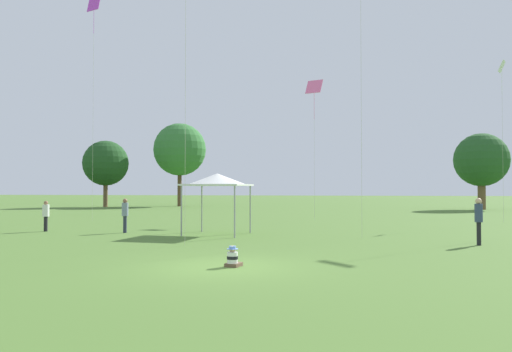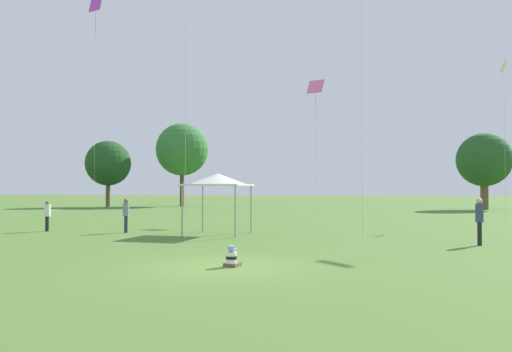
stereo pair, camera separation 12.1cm
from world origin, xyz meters
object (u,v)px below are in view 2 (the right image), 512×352
Objects in this scene: person_standing_1 at (126,212)px; kite_4 at (316,90)px; canopy_tent at (218,180)px; kite_0 at (504,73)px; kite_3 at (96,11)px; distant_tree_1 at (484,160)px; distant_tree_0 at (182,150)px; distant_tree_2 at (108,163)px; person_standing_2 at (47,213)px; seated_toddler at (232,258)px; person_standing_0 at (479,216)px.

kite_4 is (8.74, 11.83, 8.17)m from person_standing_1.
canopy_tent is 0.29× the size of kite_0.
kite_3 reaches higher than kite_4.
kite_3 reaches higher than distant_tree_1.
kite_4 is at bearing 71.84° from canopy_tent.
kite_3 is 40.86m from distant_tree_1.
kite_4 is at bearing -20.61° from kite_0.
kite_3 is at bearing -142.12° from distant_tree_1.
distant_tree_0 is (-18.48, 25.06, -2.05)m from kite_4.
kite_0 is 22.10m from distant_tree_1.
distant_tree_2 is at bearing -154.53° from kite_4.
person_standing_2 is at bearing 5.23° from kite_0.
distant_tree_0 is at bearing 122.65° from seated_toddler.
kite_0 is 1.32× the size of distant_tree_2.
kite_0 is (5.08, 14.29, 8.64)m from person_standing_0.
seated_toddler is 0.19× the size of canopy_tent.
canopy_tent is 0.31× the size of kite_4.
kite_4 is (-7.24, 14.61, 8.07)m from person_standing_0.
kite_0 is 39.99m from distant_tree_0.
person_standing_1 is at bearing -127.49° from distant_tree_1.
seated_toddler is at bearing -72.87° from canopy_tent.
distant_tree_1 is at bearing 15.58° from person_standing_0.
distant_tree_2 reaches higher than seated_toddler.
kite_0 is (21.06, 11.51, 8.74)m from person_standing_1.
person_standing_2 is at bearing -67.83° from distant_tree_2.
person_standing_1 is 5.06m from canopy_tent.
distant_tree_1 is at bearing 172.02° from person_standing_1.
kite_0 is at bearing 10.45° from person_standing_0.
distant_tree_2 is at bearing 133.02° from seated_toddler.
kite_4 is 0.95× the size of distant_tree_0.
kite_4 is (15.00, 3.49, -5.39)m from kite_3.
person_standing_0 is at bearing 51.28° from kite_0.
person_standing_2 is at bearing 178.92° from canopy_tent.
person_standing_0 is 0.19× the size of kite_4.
seated_toddler is at bearing -28.82° from kite_4.
distant_tree_0 is (-14.54, 37.06, 4.53)m from canopy_tent.
person_standing_1 is (-15.97, 2.78, -0.10)m from person_standing_0.
person_standing_2 is 44.28m from distant_tree_1.
kite_0 is at bearing -28.79° from distant_tree_2.
canopy_tent reaches higher than person_standing_2.
distant_tree_1 reaches higher than distant_tree_2.
person_standing_0 is at bearing -46.57° from distant_tree_2.
person_standing_1 is 4.36m from person_standing_2.
person_standing_1 is 38.64m from distant_tree_0.
seated_toddler is 0.07× the size of distant_tree_1.
kite_0 is 12.34m from kite_4.
kite_0 is at bearing -100.84° from distant_tree_1.
distant_tree_2 is (-42.86, 0.07, 0.06)m from distant_tree_1.
seated_toddler is 23.29m from kite_4.
distant_tree_0 is 1.30× the size of distant_tree_2.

